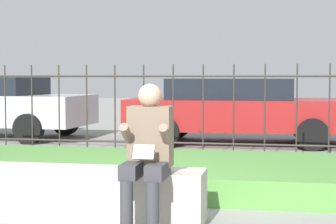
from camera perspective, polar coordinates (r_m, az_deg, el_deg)
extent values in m
plane|color=gray|center=(5.43, -6.71, -10.92)|extent=(60.00, 60.00, 0.00)
cube|color=#B7B2A3|center=(5.47, -9.76, -8.16)|extent=(2.54, 0.47, 0.50)
cube|color=gray|center=(5.52, -9.74, -10.29)|extent=(2.44, 0.43, 0.08)
cylinder|color=#38383D|center=(4.72, -4.23, -9.45)|extent=(0.11, 0.11, 0.41)
cube|color=#38383D|center=(4.87, -3.60, -5.87)|extent=(0.15, 0.42, 0.13)
cylinder|color=#38383D|center=(4.67, -1.58, -9.59)|extent=(0.11, 0.11, 0.41)
cube|color=#38383D|center=(4.82, -1.05, -5.96)|extent=(0.15, 0.42, 0.13)
cube|color=#7A6651|center=(5.01, -1.79, -2.48)|extent=(0.38, 0.24, 0.54)
sphere|color=tan|center=(4.96, -1.84, 1.68)|extent=(0.21, 0.21, 0.21)
cylinder|color=#7A6651|center=(4.89, -4.15, -2.40)|extent=(0.08, 0.29, 0.24)
cylinder|color=#7A6651|center=(4.81, -0.22, -2.49)|extent=(0.08, 0.29, 0.24)
cube|color=beige|center=(4.77, -2.47, -4.12)|extent=(0.18, 0.09, 0.13)
cube|color=#569342|center=(7.17, -2.17, -6.12)|extent=(9.18, 2.34, 0.30)
cylinder|color=#332D28|center=(8.95, 0.52, -3.14)|extent=(7.18, 0.03, 0.03)
cylinder|color=#332D28|center=(8.88, 0.52, 3.66)|extent=(7.18, 0.03, 0.03)
cylinder|color=#332D28|center=(9.83, -16.18, 0.06)|extent=(0.02, 0.02, 1.56)
cylinder|color=#332D28|center=(9.63, -13.64, 0.03)|extent=(0.02, 0.02, 1.56)
cylinder|color=#332D28|center=(9.44, -11.00, -0.01)|extent=(0.02, 0.02, 1.56)
cylinder|color=#332D28|center=(9.27, -8.25, -0.04)|extent=(0.02, 0.02, 1.56)
cylinder|color=#332D28|center=(9.12, -5.41, -0.08)|extent=(0.02, 0.02, 1.56)
cylinder|color=#332D28|center=(9.00, -2.48, -0.12)|extent=(0.02, 0.02, 1.56)
cylinder|color=#332D28|center=(8.90, 0.52, -0.15)|extent=(0.02, 0.02, 1.56)
cylinder|color=#332D28|center=(8.83, 3.58, -0.19)|extent=(0.02, 0.02, 1.56)
cylinder|color=#332D28|center=(8.78, 6.68, -0.23)|extent=(0.02, 0.02, 1.56)
cylinder|color=#332D28|center=(8.76, 9.81, -0.27)|extent=(0.02, 0.02, 1.56)
cylinder|color=#332D28|center=(8.76, 12.94, -0.30)|extent=(0.02, 0.02, 1.56)
cylinder|color=#332D28|center=(8.79, 16.06, -0.34)|extent=(0.02, 0.02, 1.56)
cylinder|color=black|center=(11.71, -13.99, -1.67)|extent=(0.63, 0.23, 0.62)
cylinder|color=black|center=(13.33, -10.36, -1.00)|extent=(0.63, 0.23, 0.62)
cube|color=maroon|center=(11.51, 7.17, -0.20)|extent=(4.53, 1.97, 0.61)
cube|color=black|center=(11.49, 6.30, 2.36)|extent=(2.51, 1.69, 0.42)
cylinder|color=black|center=(10.68, 14.47, -2.22)|extent=(0.61, 0.22, 0.60)
cylinder|color=black|center=(12.46, 13.70, -1.40)|extent=(0.61, 0.22, 0.60)
cylinder|color=black|center=(10.78, -0.41, -2.06)|extent=(0.61, 0.22, 0.60)
cylinder|color=black|center=(12.54, 0.95, -1.26)|extent=(0.61, 0.22, 0.60)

